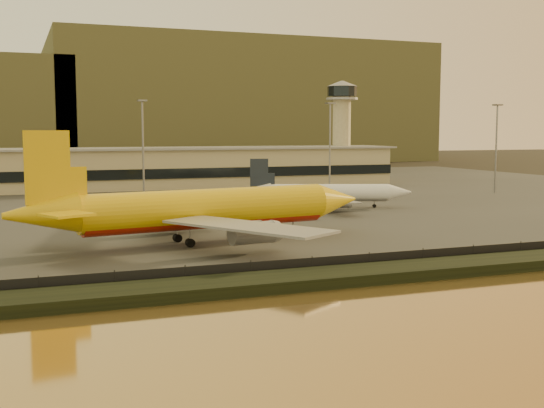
{
  "coord_description": "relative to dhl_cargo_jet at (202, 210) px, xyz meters",
  "views": [
    {
      "loc": [
        -40.02,
        -88.64,
        17.93
      ],
      "look_at": [
        -1.8,
        12.0,
        6.4
      ],
      "focal_mm": 45.0,
      "sensor_mm": 36.0,
      "label": 1
    }
  ],
  "objects": [
    {
      "name": "embankment",
      "position": [
        12.31,
        -32.59,
        -4.83
      ],
      "size": [
        320.0,
        7.0,
        1.4
      ],
      "primitive_type": "cube",
      "color": "black",
      "rests_on": "ground"
    },
    {
      "name": "control_tower",
      "position": [
        82.31,
        115.41,
        16.13
      ],
      "size": [
        11.2,
        11.2,
        35.5
      ],
      "color": "tan",
      "rests_on": "tarmac"
    },
    {
      "name": "perimeter_fence",
      "position": [
        12.31,
        -28.59,
        -4.23
      ],
      "size": [
        300.0,
        0.05,
        2.2
      ],
      "primitive_type": "cube",
      "color": "black",
      "rests_on": "tarmac"
    },
    {
      "name": "gse_vehicle_white",
      "position": [
        -4.91,
        17.82,
        -4.37
      ],
      "size": [
        4.42,
        2.26,
        1.93
      ],
      "primitive_type": "cube",
      "rotation": [
        0.0,
        0.0,
        -0.08
      ],
      "color": "white",
      "rests_on": "tarmac"
    },
    {
      "name": "white_narrowbody_jet",
      "position": [
        40.04,
        38.45,
        -1.92
      ],
      "size": [
        38.63,
        36.64,
        11.43
      ],
      "rotation": [
        0.0,
        0.0,
        -0.34
      ],
      "color": "white",
      "rests_on": "tarmac"
    },
    {
      "name": "apron_light_masts",
      "position": [
        27.31,
        59.41,
        10.17
      ],
      "size": [
        152.2,
        12.2,
        25.4
      ],
      "color": "slate",
      "rests_on": "tarmac"
    },
    {
      "name": "terminal_building",
      "position": [
        -2.21,
        109.96,
        0.72
      ],
      "size": [
        202.0,
        25.0,
        12.6
      ],
      "color": "tan",
      "rests_on": "tarmac"
    },
    {
      "name": "ground",
      "position": [
        12.31,
        -15.59,
        -5.53
      ],
      "size": [
        900.0,
        900.0,
        0.0
      ],
      "primitive_type": "plane",
      "color": "black",
      "rests_on": "ground"
    },
    {
      "name": "dhl_cargo_jet",
      "position": [
        0.0,
        0.0,
        0.0
      ],
      "size": [
        59.73,
        57.95,
        17.85
      ],
      "rotation": [
        0.0,
        0.0,
        0.14
      ],
      "color": "gold",
      "rests_on": "tarmac"
    },
    {
      "name": "distant_hills",
      "position": [
        -8.43,
        324.41,
        25.86
      ],
      "size": [
        470.0,
        160.0,
        70.0
      ],
      "color": "brown",
      "rests_on": "ground"
    },
    {
      "name": "gse_vehicle_yellow",
      "position": [
        18.11,
        17.13,
        -4.55
      ],
      "size": [
        3.61,
        1.88,
        1.56
      ],
      "primitive_type": "cube",
      "rotation": [
        0.0,
        0.0,
        -0.09
      ],
      "color": "gold",
      "rests_on": "tarmac"
    },
    {
      "name": "tarmac",
      "position": [
        12.31,
        79.41,
        -5.43
      ],
      "size": [
        320.0,
        220.0,
        0.2
      ],
      "primitive_type": "cube",
      "color": "#2D2D2D",
      "rests_on": "ground"
    }
  ]
}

